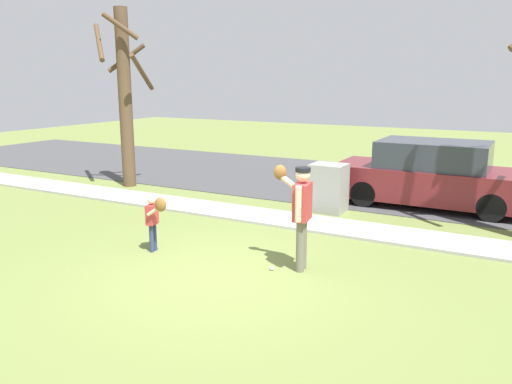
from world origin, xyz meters
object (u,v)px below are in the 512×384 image
(baseball, at_px, (272,268))
(utility_cabinet, at_px, (328,188))
(parked_suv_maroon, at_px, (432,176))
(person_adult, at_px, (300,207))
(person_child, at_px, (154,216))
(street_tree_far, at_px, (125,94))

(baseball, bearing_deg, utility_cabinet, 98.09)
(parked_suv_maroon, bearing_deg, person_adult, -101.38)
(person_child, relative_size, street_tree_far, 0.21)
(street_tree_far, distance_m, parked_suv_maroon, 8.77)
(baseball, distance_m, street_tree_far, 8.47)
(person_child, height_order, street_tree_far, street_tree_far)
(person_child, bearing_deg, utility_cabinet, 59.44)
(utility_cabinet, relative_size, parked_suv_maroon, 0.25)
(baseball, height_order, utility_cabinet, utility_cabinet)
(street_tree_far, relative_size, parked_suv_maroon, 1.09)
(person_child, bearing_deg, baseball, -3.95)
(utility_cabinet, distance_m, street_tree_far, 6.65)
(person_adult, distance_m, person_child, 2.75)
(street_tree_far, xyz_separation_m, parked_suv_maroon, (8.38, 1.68, -1.93))
(person_adult, relative_size, parked_suv_maroon, 0.37)
(utility_cabinet, height_order, parked_suv_maroon, parked_suv_maroon)
(utility_cabinet, bearing_deg, person_child, -111.51)
(person_child, distance_m, baseball, 2.40)
(person_adult, relative_size, utility_cabinet, 1.50)
(person_adult, xyz_separation_m, street_tree_far, (-7.27, 3.87, 1.63))
(person_child, distance_m, street_tree_far, 6.64)
(utility_cabinet, bearing_deg, baseball, -81.91)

